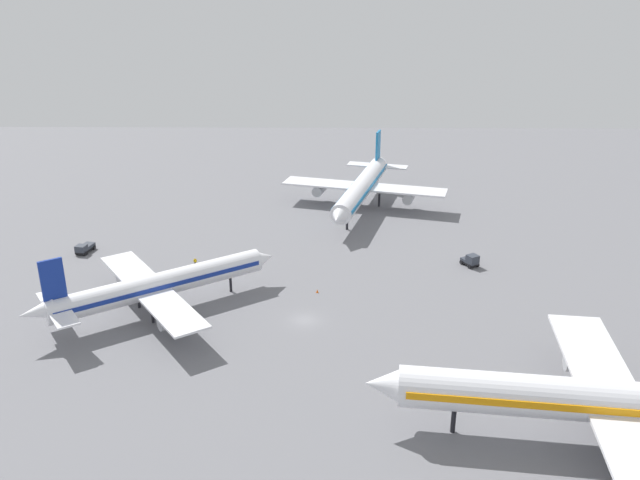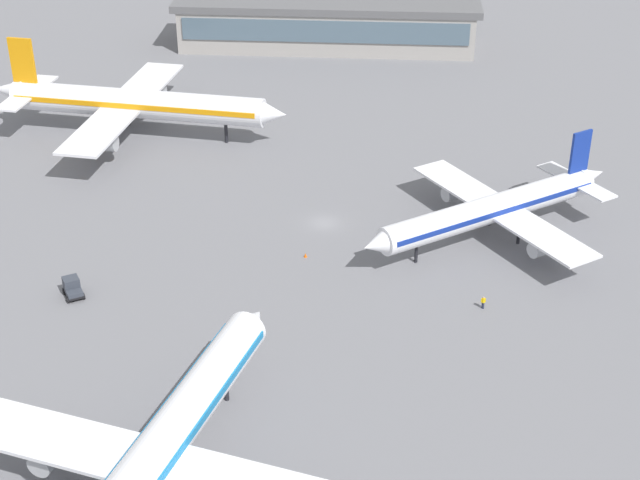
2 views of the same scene
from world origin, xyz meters
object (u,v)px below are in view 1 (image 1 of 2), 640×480
Objects in this scene: airplane_at_gate at (362,187)px; airplane_distant at (158,285)px; ground_crew_worker at (195,262)px; safety_cone_near_gate at (317,291)px; airplane_taxiing at (601,401)px; pushback_tractor at (84,248)px; baggage_tug at (471,260)px.

airplane_at_gate reaches higher than airplane_distant.
safety_cone_near_gate is (22.70, -10.67, -0.55)m from ground_crew_worker.
airplane_taxiing is 95.43m from pushback_tractor.
airplane_at_gate is 0.90× the size of airplane_taxiing.
airplane_distant reaches higher than safety_cone_near_gate.
safety_cone_near_gate is (45.44, -16.99, -0.67)m from pushback_tractor.
baggage_tug is 0.80× the size of pushback_tractor.
airplane_at_gate is 9.98× the size of pushback_tractor.
airplane_distant is at bearing 51.99° from pushback_tractor.
airplane_taxiing is at bearing 65.97° from pushback_tractor.
baggage_tug is at bearing 22.09° from safety_cone_near_gate.
airplane_taxiing reaches higher than safety_cone_near_gate.
baggage_tug is 30.41m from safety_cone_near_gate.
airplane_distant is 21.42× the size of ground_crew_worker.
airplane_at_gate reaches higher than baggage_tug.
pushback_tractor reaches higher than safety_cone_near_gate.
airplane_at_gate is at bearing 77.73° from safety_cone_near_gate.
airplane_at_gate is at bearing 179.22° from baggage_tug.
pushback_tractor is at bearing -48.32° from airplane_at_gate.
airplane_taxiing is 50.22m from baggage_tug.
ground_crew_worker is (2.30, 17.63, -3.73)m from airplane_distant.
pushback_tractor is (-73.61, 5.56, -0.19)m from baggage_tug.
airplane_distant is 26.30m from safety_cone_near_gate.
airplane_taxiing reaches higher than pushback_tractor.
baggage_tug reaches higher than safety_cone_near_gate.
baggage_tug is at bearing 82.55° from ground_crew_worker.
airplane_distant is 7.62× the size of pushback_tractor.
pushback_tractor is (-55.08, -27.33, -4.30)m from airplane_at_gate.
airplane_distant is at bearing -21.92° from airplane_taxiing.
ground_crew_worker is 25.09m from safety_cone_near_gate.
ground_crew_worker reaches higher than safety_cone_near_gate.
pushback_tractor is (-77.55, 55.42, -4.78)m from airplane_taxiing.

